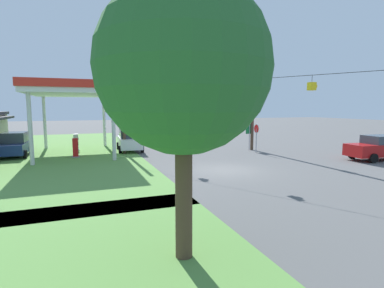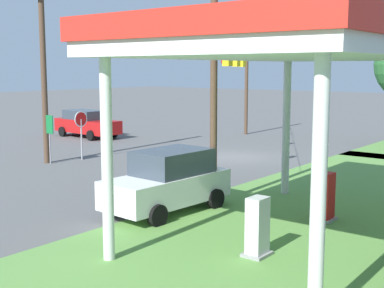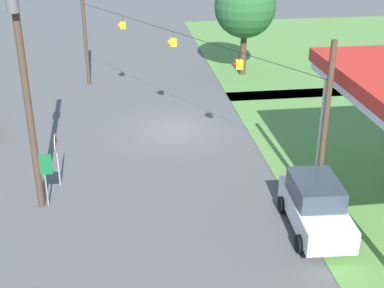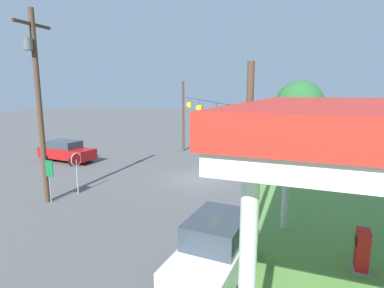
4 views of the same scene
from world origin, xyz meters
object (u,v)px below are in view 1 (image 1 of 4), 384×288
(route_sign, at_px, (249,131))
(tree_west_verge, at_px, (183,68))
(gas_station_canopy, at_px, (73,90))
(utility_pole_main, at_px, (253,88))
(fuel_pump_far, at_px, (76,143))
(fuel_pump_near, at_px, (75,148))
(car_at_pumps_rear, at_px, (14,145))
(stop_sign_roadside, at_px, (256,132))
(car_at_pumps_front, at_px, (130,140))
(car_on_crossroad, at_px, (381,147))

(route_sign, xyz_separation_m, tree_west_verge, (-16.79, 12.12, 3.15))
(gas_station_canopy, relative_size, utility_pole_main, 1.00)
(fuel_pump_far, bearing_deg, fuel_pump_near, 180.00)
(car_at_pumps_rear, distance_m, tree_west_verge, 21.61)
(utility_pole_main, bearing_deg, stop_sign_roadside, 160.30)
(utility_pole_main, height_order, tree_west_verge, utility_pole_main)
(gas_station_canopy, xyz_separation_m, stop_sign_roadside, (-4.77, -14.61, -3.48))
(utility_pole_main, relative_size, tree_west_verge, 1.45)
(car_at_pumps_front, bearing_deg, route_sign, -103.48)
(car_at_pumps_rear, relative_size, route_sign, 1.70)
(stop_sign_roadside, height_order, route_sign, stop_sign_roadside)
(car_at_pumps_rear, xyz_separation_m, car_on_crossroad, (-11.14, -26.01, -0.03))
(stop_sign_roadside, xyz_separation_m, utility_pole_main, (1.74, -0.62, 3.88))
(gas_station_canopy, xyz_separation_m, car_at_pumps_rear, (0.12, 4.53, -4.31))
(gas_station_canopy, relative_size, tree_west_verge, 1.46)
(car_at_pumps_front, distance_m, stop_sign_roadside, 11.22)
(tree_west_verge, bearing_deg, car_at_pumps_front, -4.85)
(car_at_pumps_front, relative_size, car_on_crossroad, 0.85)
(fuel_pump_far, bearing_deg, tree_west_verge, -172.59)
(fuel_pump_near, relative_size, car_on_crossroad, 0.29)
(gas_station_canopy, bearing_deg, car_on_crossroad, -117.16)
(route_sign, bearing_deg, stop_sign_roadside, 168.60)
(gas_station_canopy, distance_m, fuel_pump_far, 4.98)
(fuel_pump_near, height_order, car_at_pumps_front, car_at_pumps_front)
(gas_station_canopy, height_order, stop_sign_roadside, gas_station_canopy)
(fuel_pump_far, xyz_separation_m, stop_sign_roadside, (-6.75, -14.61, 1.09))
(fuel_pump_near, bearing_deg, gas_station_canopy, 0.05)
(gas_station_canopy, xyz_separation_m, utility_pole_main, (-3.03, -15.23, 0.40))
(gas_station_canopy, height_order, utility_pole_main, utility_pole_main)
(fuel_pump_near, height_order, route_sign, route_sign)
(car_on_crossroad, bearing_deg, fuel_pump_far, -26.92)
(car_at_pumps_front, bearing_deg, car_on_crossroad, -120.01)
(utility_pole_main, bearing_deg, tree_west_verge, 143.58)
(gas_station_canopy, xyz_separation_m, tree_west_verge, (-19.83, -2.84, -0.44))
(car_at_pumps_front, xyz_separation_m, car_at_pumps_rear, (0.02, 9.06, -0.04))
(utility_pole_main, bearing_deg, car_on_crossroad, -141.97)
(car_at_pumps_rear, xyz_separation_m, utility_pole_main, (-3.15, -19.76, 4.71))
(fuel_pump_far, bearing_deg, route_sign, -108.53)
(gas_station_canopy, bearing_deg, utility_pole_main, -101.24)
(car_at_pumps_rear, xyz_separation_m, route_sign, (-3.16, -19.49, 0.73))
(car_at_pumps_rear, bearing_deg, fuel_pump_far, 113.65)
(car_at_pumps_front, xyz_separation_m, utility_pole_main, (-3.12, -10.71, 4.67))
(fuel_pump_far, bearing_deg, stop_sign_roadside, -114.80)
(gas_station_canopy, distance_m, car_at_pumps_front, 6.22)
(fuel_pump_far, relative_size, tree_west_verge, 0.22)
(fuel_pump_near, bearing_deg, route_sign, -94.06)
(car_on_crossroad, bearing_deg, tree_west_verge, 29.54)
(fuel_pump_near, xyz_separation_m, fuel_pump_far, (3.95, 0.00, 0.00))
(car_at_pumps_front, distance_m, route_sign, 10.92)
(car_at_pumps_rear, bearing_deg, car_at_pumps_front, 91.21)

